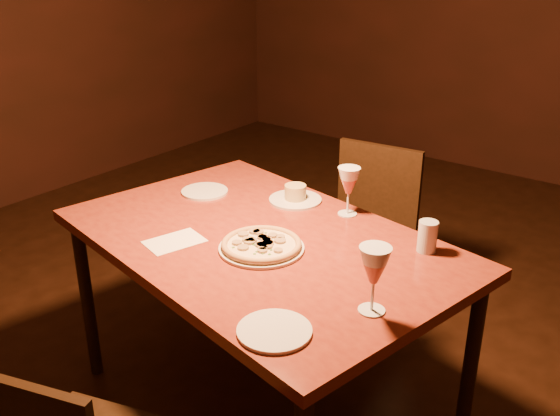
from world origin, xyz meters
The scene contains 10 objects.
dining_table centered at (-0.28, 0.21, 0.69)m, with size 1.57×1.17×0.76m.
chair_far centered at (-0.31, 1.03, 0.48)m, with size 0.45×0.45×0.85m.
pizza_plate centered at (-0.21, 0.13, 0.78)m, with size 0.29×0.29×0.03m.
ramekin_saucer centered at (-0.37, 0.55, 0.78)m, with size 0.21×0.21×0.07m.
wine_glass_far centered at (-0.14, 0.56, 0.85)m, with size 0.09×0.09×0.19m, color #B8574C, non-canonical shape.
wine_glass_right centered at (0.27, 0.03, 0.86)m, with size 0.09×0.09×0.20m, color #B8574C, non-canonical shape.
water_tumbler centered at (0.24, 0.46, 0.81)m, with size 0.06×0.06×0.11m, color #B3BDC3.
side_plate_left centered at (-0.72, 0.39, 0.76)m, with size 0.19×0.19×0.01m, color silver.
side_plate_near centered at (0.12, -0.22, 0.76)m, with size 0.20×0.20×0.01m, color silver.
menu_card centered at (-0.49, 0.00, 0.76)m, with size 0.13×0.20×0.00m, color white.
Camera 1 is at (0.98, -1.32, 1.72)m, focal length 40.00 mm.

